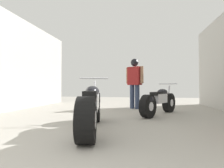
% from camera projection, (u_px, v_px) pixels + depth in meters
% --- Properties ---
extents(ground_plane, '(17.14, 17.14, 0.00)m').
position_uv_depth(ground_plane, '(111.00, 119.00, 3.97)').
color(ground_plane, '#A8A399').
extents(motorcycle_maroon_cruiser, '(0.74, 2.01, 0.94)m').
position_uv_depth(motorcycle_maroon_cruiser, '(91.00, 108.00, 2.87)').
color(motorcycle_maroon_cruiser, black).
rests_on(motorcycle_maroon_cruiser, ground_plane).
extents(motorcycle_black_naked, '(1.09, 1.65, 0.85)m').
position_uv_depth(motorcycle_black_naked, '(159.00, 101.00, 4.50)').
color(motorcycle_black_naked, black).
rests_on(motorcycle_black_naked, ground_plane).
extents(mechanic_in_blue, '(0.64, 0.43, 1.72)m').
position_uv_depth(mechanic_in_blue, '(135.00, 79.00, 5.83)').
color(mechanic_in_blue, '#2D3851').
rests_on(mechanic_in_blue, ground_plane).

